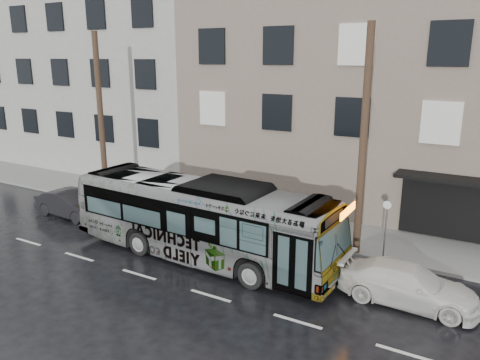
# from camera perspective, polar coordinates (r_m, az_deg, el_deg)

# --- Properties ---
(ground) EXTENTS (120.00, 120.00, 0.00)m
(ground) POSITION_cam_1_polar(r_m,az_deg,el_deg) (19.95, -7.36, -8.61)
(ground) COLOR black
(ground) RESTS_ON ground
(sidewalk) EXTENTS (90.00, 3.60, 0.15)m
(sidewalk) POSITION_cam_1_polar(r_m,az_deg,el_deg) (23.71, -0.19, -4.42)
(sidewalk) COLOR gray
(sidewalk) RESTS_ON ground
(building_taupe) EXTENTS (20.00, 12.00, 11.00)m
(building_taupe) POSITION_cam_1_polar(r_m,az_deg,el_deg) (27.97, 17.16, 9.28)
(building_taupe) COLOR gray
(building_taupe) RESTS_ON ground
(building_grey) EXTENTS (26.00, 15.00, 16.00)m
(building_grey) POSITION_cam_1_polar(r_m,az_deg,el_deg) (40.95, -16.16, 14.43)
(building_grey) COLOR #A6A59D
(building_grey) RESTS_ON ground
(utility_pole_front) EXTENTS (0.30, 0.30, 9.00)m
(utility_pole_front) POSITION_cam_1_polar(r_m,az_deg,el_deg) (18.66, 14.80, 4.33)
(utility_pole_front) COLOR #4C3726
(utility_pole_front) RESTS_ON sidewalk
(utility_pole_rear) EXTENTS (0.30, 0.30, 9.00)m
(utility_pole_rear) POSITION_cam_1_polar(r_m,az_deg,el_deg) (26.02, -16.60, 7.06)
(utility_pole_rear) COLOR #4C3726
(utility_pole_rear) RESTS_ON sidewalk
(sign_post) EXTENTS (0.06, 0.06, 2.40)m
(sign_post) POSITION_cam_1_polar(r_m,az_deg,el_deg) (19.27, 17.31, -5.72)
(sign_post) COLOR slate
(sign_post) RESTS_ON sidewalk
(bus) EXTENTS (11.74, 3.26, 3.24)m
(bus) POSITION_cam_1_polar(r_m,az_deg,el_deg) (18.73, -4.75, -4.79)
(bus) COLOR #B2B2B2
(bus) RESTS_ON ground
(white_sedan) EXTENTS (4.51, 1.86, 1.30)m
(white_sedan) POSITION_cam_1_polar(r_m,az_deg,el_deg) (16.65, 19.79, -11.90)
(white_sedan) COLOR silver
(white_sedan) RESTS_ON ground
(dark_sedan) EXTENTS (4.10, 1.58, 1.33)m
(dark_sedan) POSITION_cam_1_polar(r_m,az_deg,el_deg) (25.22, -19.97, -2.74)
(dark_sedan) COLOR black
(dark_sedan) RESTS_ON ground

